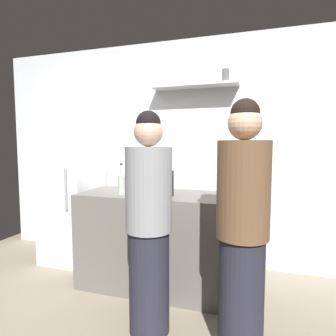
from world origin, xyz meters
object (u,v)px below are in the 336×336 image
(refrigerator, at_px, (73,191))
(wine_bottle_amber_glass, at_px, (160,184))
(person_grey_hoodie, at_px, (149,225))
(water_bottle_plastic, at_px, (136,179))
(utensil_holder, at_px, (237,187))
(baking_pan, at_px, (147,191))
(person_brown_jacket, at_px, (242,231))
(wine_bottle_pale_glass, at_px, (122,183))
(wine_bottle_dark_glass, at_px, (170,182))

(refrigerator, distance_m, wine_bottle_amber_glass, 1.44)
(wine_bottle_amber_glass, bearing_deg, person_grey_hoodie, -83.46)
(wine_bottle_amber_glass, xyz_separation_m, water_bottle_plastic, (-0.44, 0.47, -0.03))
(utensil_holder, relative_size, person_grey_hoodie, 0.14)
(baking_pan, xyz_separation_m, person_brown_jacket, (0.93, -0.66, -0.11))
(baking_pan, distance_m, person_grey_hoodie, 0.71)
(refrigerator, distance_m, baking_pan, 1.15)
(water_bottle_plastic, bearing_deg, baking_pan, -48.08)
(baking_pan, distance_m, wine_bottle_pale_glass, 0.26)
(wine_bottle_pale_glass, distance_m, wine_bottle_amber_glass, 0.43)
(water_bottle_plastic, height_order, person_brown_jacket, person_brown_jacket)
(refrigerator, height_order, baking_pan, refrigerator)
(wine_bottle_amber_glass, relative_size, person_grey_hoodie, 0.20)
(baking_pan, height_order, person_grey_hoodie, person_grey_hoodie)
(wine_bottle_dark_glass, bearing_deg, baking_pan, 165.03)
(refrigerator, bearing_deg, person_grey_hoodie, -35.63)
(wine_bottle_dark_glass, height_order, water_bottle_plastic, wine_bottle_dark_glass)
(baking_pan, distance_m, wine_bottle_amber_glass, 0.33)
(refrigerator, bearing_deg, utensil_holder, -2.09)
(baking_pan, bearing_deg, utensil_holder, 17.48)
(wine_bottle_pale_glass, height_order, wine_bottle_amber_glass, wine_bottle_amber_glass)
(wine_bottle_pale_glass, bearing_deg, utensil_holder, 21.10)
(refrigerator, height_order, person_brown_jacket, person_brown_jacket)
(refrigerator, relative_size, person_grey_hoodie, 1.02)
(wine_bottle_amber_glass, height_order, person_brown_jacket, person_brown_jacket)
(water_bottle_plastic, distance_m, person_grey_hoodie, 1.03)
(wine_bottle_pale_glass, relative_size, person_grey_hoodie, 0.18)
(utensil_holder, bearing_deg, wine_bottle_amber_glass, -141.54)
(wine_bottle_amber_glass, bearing_deg, baking_pan, 133.52)
(wine_bottle_amber_glass, relative_size, water_bottle_plastic, 1.42)
(utensil_holder, xyz_separation_m, person_grey_hoodie, (-0.58, -0.90, -0.18))
(baking_pan, bearing_deg, wine_bottle_dark_glass, -14.97)
(wine_bottle_pale_glass, xyz_separation_m, person_grey_hoodie, (0.47, -0.50, -0.22))
(water_bottle_plastic, bearing_deg, refrigerator, 174.04)
(wine_bottle_dark_glass, xyz_separation_m, person_brown_jacket, (0.67, -0.60, -0.22))
(person_grey_hoodie, bearing_deg, refrigerator, 138.86)
(baking_pan, xyz_separation_m, person_grey_hoodie, (0.26, -0.64, -0.14))
(refrigerator, height_order, utensil_holder, refrigerator)
(wine_bottle_dark_glass, distance_m, water_bottle_plastic, 0.57)
(wine_bottle_dark_glass, bearing_deg, person_grey_hoodie, -89.18)
(utensil_holder, height_order, wine_bottle_pale_glass, wine_bottle_pale_glass)
(person_brown_jacket, bearing_deg, utensil_holder, -0.67)
(refrigerator, height_order, person_grey_hoodie, refrigerator)
(wine_bottle_amber_glass, distance_m, person_grey_hoodie, 0.48)
(person_brown_jacket, bearing_deg, wine_bottle_amber_glass, 52.49)
(refrigerator, distance_m, person_grey_hoodie, 1.67)
(refrigerator, bearing_deg, person_brown_jacket, -26.35)
(baking_pan, relative_size, wine_bottle_pale_glass, 1.14)
(baking_pan, bearing_deg, person_grey_hoodie, -67.46)
(wine_bottle_pale_glass, bearing_deg, wine_bottle_dark_glass, 8.54)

